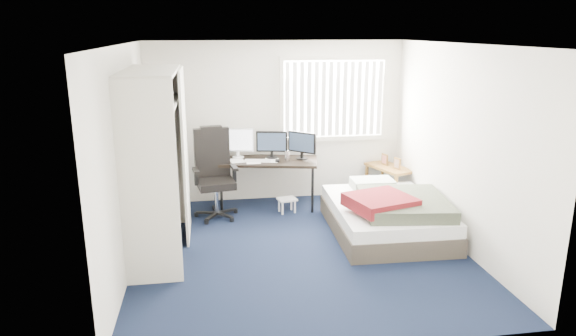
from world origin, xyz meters
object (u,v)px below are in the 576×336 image
Objects in this scene: nightstand at (389,170)px; bed at (388,214)px; office_chair at (215,182)px; desk at (268,157)px.

nightstand is 0.46× the size of bed.
office_chair reaches higher than bed.
nightstand is (1.93, -0.05, -0.28)m from desk.
desk is at bearing 178.64° from nightstand.
office_chair is 2.77m from nightstand.
desk is 0.93m from office_chair.
desk is at bearing 21.70° from office_chair.
office_chair reaches higher than desk.
office_chair is at bearing -158.30° from desk.
office_chair reaches higher than nightstand.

